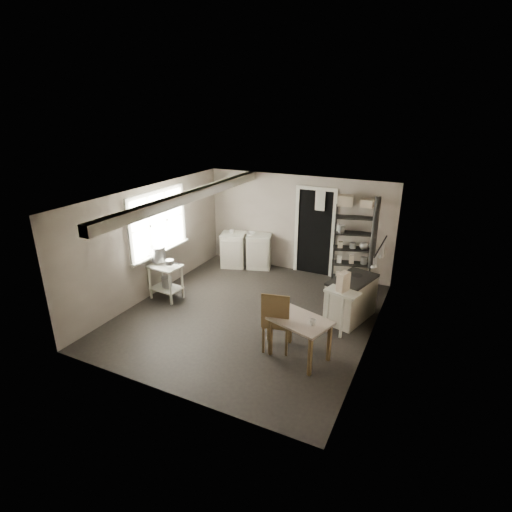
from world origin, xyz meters
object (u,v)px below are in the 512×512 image
at_px(work_table, 300,337).
at_px(flour_sack, 351,281).
at_px(stockpot, 158,254).
at_px(shelf_rack, 353,243).
at_px(prep_table, 166,280).
at_px(chair, 277,322).
at_px(stove, 351,297).
at_px(base_cabinets, 246,249).

relative_size(work_table, flour_sack, 1.89).
height_order(stockpot, shelf_rack, shelf_rack).
relative_size(prep_table, chair, 0.68).
distance_m(shelf_rack, stove, 1.72).
bearing_deg(stockpot, work_table, -13.55).
distance_m(prep_table, base_cabinets, 2.39).
xyz_separation_m(shelf_rack, flour_sack, (0.11, -0.44, -0.71)).
height_order(work_table, chair, chair).
distance_m(stockpot, chair, 3.07).
height_order(stockpot, work_table, stockpot).
bearing_deg(stove, base_cabinets, 169.15).
relative_size(base_cabinets, shelf_rack, 0.72).
distance_m(shelf_rack, chair, 3.18).
xyz_separation_m(base_cabinets, stove, (2.94, -1.46, -0.02)).
bearing_deg(prep_table, work_table, -13.55).
distance_m(prep_table, stockpot, 0.57).
height_order(prep_table, chair, chair).
xyz_separation_m(stockpot, stove, (3.80, 0.79, -0.50)).
distance_m(prep_table, flour_sack, 3.91).
height_order(work_table, flour_sack, work_table).
bearing_deg(stockpot, base_cabinets, 69.22).
bearing_deg(flour_sack, base_cabinets, 173.64).
relative_size(prep_table, flour_sack, 1.53).
relative_size(shelf_rack, stove, 1.71).
height_order(prep_table, work_table, prep_table).
bearing_deg(stockpot, flour_sack, 28.94).
height_order(stove, flour_sack, stove).
bearing_deg(chair, stockpot, 154.08).
relative_size(work_table, chair, 0.84).
bearing_deg(stockpot, chair, -13.65).
height_order(stockpot, chair, stockpot).
xyz_separation_m(stove, work_table, (-0.42, -1.61, -0.06)).
xyz_separation_m(stockpot, flour_sack, (3.53, 1.95, -0.70)).
bearing_deg(stockpot, prep_table, -13.69).
distance_m(chair, flour_sack, 2.74).
distance_m(prep_table, work_table, 3.29).
xyz_separation_m(stockpot, work_table, (3.37, -0.81, -0.56)).
xyz_separation_m(prep_table, shelf_rack, (3.24, 2.44, 0.55)).
distance_m(stove, flour_sack, 1.21).
bearing_deg(base_cabinets, flour_sack, -24.43).
relative_size(stockpot, base_cabinets, 0.24).
bearing_deg(base_cabinets, stove, -44.37).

